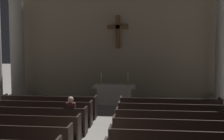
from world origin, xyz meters
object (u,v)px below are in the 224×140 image
object	(u,v)px
pew_left_row_4	(29,119)
column_right_fourth	(223,44)
pew_left_row_5	(40,112)
pew_left_row_3	(15,129)
pew_left_row_6	(49,106)
column_left_fourth	(17,44)
candlestick_right	(128,81)
pew_right_row_3	(182,134)
altar	(114,94)
candlestick_left	(101,81)
pew_right_row_5	(173,116)
pew_right_row_6	(170,109)
lone_worshipper	(71,114)
pew_right_row_4	(177,124)

from	to	relation	value
pew_left_row_4	column_right_fourth	bearing A→B (deg)	36.14
pew_left_row_4	pew_left_row_5	xyz separation A→B (m)	(0.00, 1.04, 0.00)
pew_left_row_3	pew_left_row_6	size ratio (longest dim) A/B	1.00
column_left_fourth	candlestick_right	distance (m)	6.82
column_right_fourth	candlestick_right	bearing A→B (deg)	-168.15
pew_right_row_3	candlestick_right	xyz separation A→B (m)	(-1.83, 6.02, 0.75)
pew_left_row_6	column_right_fourth	size ratio (longest dim) A/B	0.62
column_right_fourth	altar	world-z (taller)	column_right_fourth
pew_left_row_6	column_right_fourth	bearing A→B (deg)	25.61
candlestick_right	altar	bearing A→B (deg)	180.00
pew_right_row_3	candlestick_left	size ratio (longest dim) A/B	6.06
pew_right_row_5	pew_right_row_6	world-z (taller)	same
pew_right_row_6	candlestick_right	distance (m)	3.52
column_left_fourth	column_right_fourth	world-z (taller)	same
pew_left_row_6	pew_right_row_3	xyz separation A→B (m)	(5.06, -3.11, 0.00)
candlestick_left	lone_worshipper	world-z (taller)	candlestick_left
pew_left_row_3	candlestick_left	size ratio (longest dim) A/B	6.06
pew_left_row_3	pew_left_row_6	world-z (taller)	same
pew_right_row_3	column_left_fourth	bearing A→B (deg)	139.45
lone_worshipper	pew_right_row_6	bearing A→B (deg)	29.78
pew_left_row_4	column_left_fourth	bearing A→B (deg)	118.05
pew_right_row_6	pew_left_row_3	bearing A→B (deg)	-148.37
pew_left_row_3	column_left_fourth	size ratio (longest dim) A/B	0.62
pew_left_row_3	pew_right_row_3	distance (m)	5.06
pew_right_row_5	column_right_fourth	size ratio (longest dim) A/B	0.62
pew_right_row_6	lone_worshipper	bearing A→B (deg)	-150.22
pew_right_row_4	candlestick_left	xyz separation A→B (m)	(-3.23, 4.99, 0.75)
pew_left_row_6	altar	xyz separation A→B (m)	(2.53, 2.91, 0.06)
pew_left_row_5	lone_worshipper	distance (m)	1.81
candlestick_right	pew_left_row_3	bearing A→B (deg)	-118.19
pew_left_row_5	pew_right_row_3	size ratio (longest dim) A/B	1.00
pew_right_row_3	altar	size ratio (longest dim) A/B	1.84
column_right_fourth	pew_right_row_5	bearing A→B (deg)	-122.75
pew_left_row_6	candlestick_right	world-z (taller)	candlestick_right
pew_left_row_5	column_left_fourth	distance (m)	6.53
pew_left_row_4	pew_right_row_4	xyz separation A→B (m)	(5.06, 0.00, 0.00)
altar	pew_left_row_3	bearing A→B (deg)	-112.77
altar	lone_worshipper	world-z (taller)	lone_worshipper
pew_left_row_4	pew_right_row_5	xyz separation A→B (m)	(5.06, 1.04, 0.00)
pew_right_row_3	pew_right_row_6	bearing A→B (deg)	90.00
pew_left_row_3	column_right_fourth	bearing A→B (deg)	40.55
pew_left_row_4	candlestick_right	distance (m)	5.99
pew_right_row_4	pew_right_row_5	size ratio (longest dim) A/B	1.00
pew_left_row_6	pew_right_row_3	bearing A→B (deg)	-31.63
pew_right_row_4	candlestick_right	distance (m)	5.36
pew_left_row_5	pew_right_row_5	size ratio (longest dim) A/B	1.00
pew_left_row_6	column_left_fourth	world-z (taller)	column_left_fourth
pew_right_row_3	pew_right_row_6	world-z (taller)	same
pew_right_row_5	candlestick_left	xyz separation A→B (m)	(-3.23, 3.95, 0.75)
pew_right_row_5	pew_left_row_5	bearing A→B (deg)	180.00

